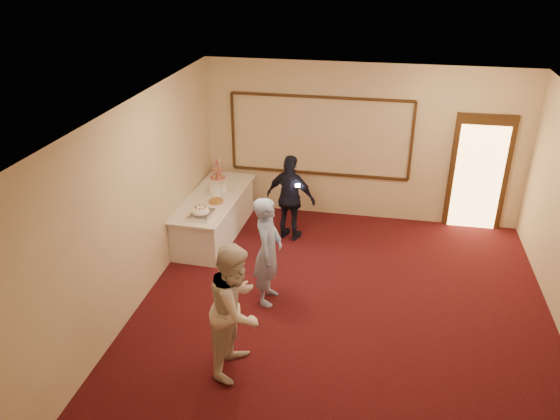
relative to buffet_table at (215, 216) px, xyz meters
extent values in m
plane|color=black|center=(2.54, -2.19, -0.39)|extent=(7.00, 7.00, 0.00)
cube|color=beige|center=(2.54, 1.31, 1.11)|extent=(6.00, 0.04, 3.00)
cube|color=beige|center=(-0.46, -2.19, 1.11)|extent=(0.04, 7.00, 3.00)
cube|color=white|center=(2.54, -2.19, 2.61)|extent=(6.00, 7.00, 0.04)
cube|color=#352010|center=(1.74, 1.28, 0.46)|extent=(3.40, 0.04, 0.05)
cube|color=#352010|center=(1.74, 1.28, 1.96)|extent=(3.40, 0.04, 0.05)
cube|color=#352010|center=(0.04, 1.28, 1.21)|extent=(0.05, 0.04, 1.50)
cube|color=#352010|center=(3.44, 1.28, 1.21)|extent=(0.05, 0.04, 1.50)
cube|color=#352010|center=(4.69, 1.27, 0.71)|extent=(1.05, 0.06, 2.20)
cube|color=#FFBF66|center=(4.69, 1.24, 0.61)|extent=(0.85, 0.02, 2.00)
cube|color=white|center=(0.00, 0.00, -0.02)|extent=(0.91, 2.28, 0.74)
cube|color=white|center=(0.00, 0.00, 0.37)|extent=(1.02, 2.41, 0.03)
cube|color=silver|center=(0.04, -0.83, 0.40)|extent=(0.37, 0.46, 0.04)
ellipsoid|color=white|center=(0.04, -0.83, 0.49)|extent=(0.30, 0.30, 0.13)
cube|color=silver|center=(0.14, -0.69, 0.42)|extent=(0.15, 0.30, 0.01)
cylinder|color=#E35E6A|center=(-0.19, 0.87, 0.58)|extent=(0.02, 0.02, 0.39)
cylinder|color=#E35E6A|center=(-0.19, 0.87, 0.39)|extent=(0.29, 0.29, 0.01)
cylinder|color=#E35E6A|center=(-0.19, 0.87, 0.54)|extent=(0.22, 0.22, 0.01)
cylinder|color=#E35E6A|center=(-0.19, 0.87, 0.70)|extent=(0.15, 0.15, 0.01)
cylinder|color=white|center=(0.00, 0.12, 0.47)|extent=(0.20, 0.20, 0.17)
cylinder|color=white|center=(0.00, 0.12, 0.55)|extent=(0.21, 0.21, 0.01)
cylinder|color=white|center=(0.09, 0.28, 0.45)|extent=(0.16, 0.16, 0.13)
cylinder|color=white|center=(0.09, 0.28, 0.52)|extent=(0.17, 0.17, 0.01)
cylinder|color=white|center=(0.13, -0.25, 0.39)|extent=(0.29, 0.29, 0.01)
cylinder|color=brown|center=(0.13, -0.25, 0.42)|extent=(0.25, 0.25, 0.05)
imported|color=#91AAE2|center=(1.41, -1.84, 0.45)|extent=(0.42, 0.63, 1.68)
imported|color=silver|center=(1.34, -3.33, 0.49)|extent=(0.76, 0.93, 1.76)
imported|color=black|center=(1.39, 0.14, 0.41)|extent=(1.00, 0.62, 1.60)
cube|color=white|center=(1.55, -0.07, 0.76)|extent=(0.08, 0.05, 0.05)
camera|label=1|loc=(2.90, -8.55, 4.45)|focal=35.00mm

